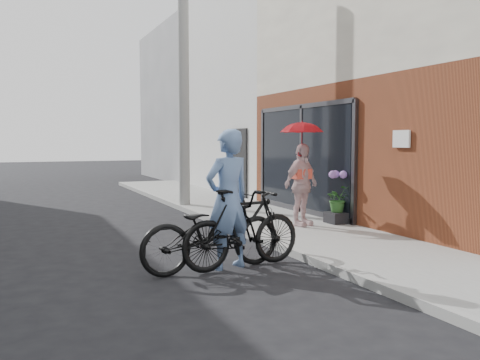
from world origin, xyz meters
TOP-DOWN VIEW (x-y plane):
  - ground at (0.00, 0.00)m, footprint 80.00×80.00m
  - sidewalk at (2.10, 2.00)m, footprint 2.20×24.00m
  - curb at (0.94, 2.00)m, footprint 0.12×24.00m
  - plaster_building at (7.20, 9.00)m, footprint 8.00×6.00m
  - east_building_far at (7.20, 16.00)m, footprint 8.00×8.00m
  - utility_pole at (1.10, 6.00)m, footprint 0.28×0.28m
  - officer at (-0.27, -0.21)m, footprint 0.80×0.62m
  - bike_left at (-0.51, -0.24)m, footprint 2.16×0.94m
  - bike_right at (-0.07, -0.28)m, footprint 1.92×0.75m
  - kimono_woman at (2.15, 1.84)m, footprint 1.03×0.72m
  - parasol at (2.15, 1.84)m, footprint 0.79×0.79m
  - planter at (3.00, 1.83)m, footprint 0.42×0.42m
  - potted_plant at (3.00, 1.83)m, footprint 0.49×0.43m

SIDE VIEW (x-z plane):
  - ground at x=0.00m, z-range 0.00..0.00m
  - sidewalk at x=2.10m, z-range 0.00..0.12m
  - curb at x=0.94m, z-range 0.00..0.12m
  - planter at x=3.00m, z-range 0.12..0.34m
  - bike_left at x=-0.51m, z-range 0.00..1.10m
  - bike_right at x=-0.07m, z-range 0.00..1.12m
  - potted_plant at x=3.00m, z-range 0.34..0.89m
  - kimono_woman at x=2.15m, z-range 0.12..1.74m
  - officer at x=-0.27m, z-range 0.00..1.95m
  - parasol at x=2.15m, z-range 1.74..2.43m
  - plaster_building at x=7.20m, z-range 0.00..7.00m
  - east_building_far at x=7.20m, z-range 0.00..7.00m
  - utility_pole at x=1.10m, z-range 0.00..7.00m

